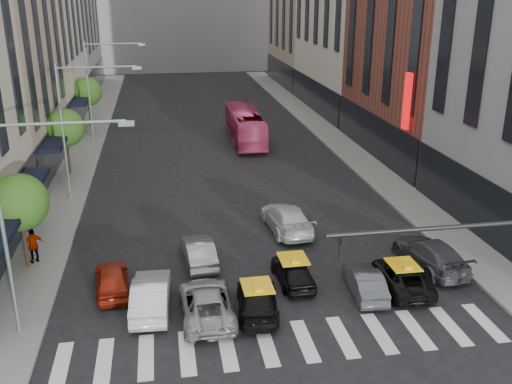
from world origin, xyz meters
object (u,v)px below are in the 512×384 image
pedestrian_far (34,246)px  taxi_center (293,271)px  car_red (112,279)px  streetlamp_near (25,200)px  taxi_left (257,299)px  bus (245,125)px  streetlamp_mid (76,114)px  streetlamp_far (98,77)px  car_white_front (151,294)px

pedestrian_far → taxi_center: bearing=130.9°
pedestrian_far → car_red: bearing=108.6°
car_red → taxi_center: size_ratio=1.02×
streetlamp_near → taxi_center: size_ratio=2.36×
car_red → taxi_left: (6.46, -2.91, -0.03)m
car_red → bus: bus is taller
streetlamp_mid → taxi_center: 18.49m
bus → pedestrian_far: (-14.53, -23.02, -0.45)m
streetlamp_far → pedestrian_far: (-1.48, -25.54, -4.81)m
streetlamp_far → car_red: (2.64, -29.05, -5.24)m
car_red → taxi_left: size_ratio=0.89×
streetlamp_near → pedestrian_far: size_ratio=4.78×
taxi_center → pedestrian_far: bearing=-20.4°
bus → streetlamp_mid: bearing=47.1°
streetlamp_mid → bus: streetlamp_mid is taller
car_white_front → bus: bus is taller
streetlamp_mid → car_red: (2.64, -13.05, -5.24)m
streetlamp_near → car_red: (2.64, 2.95, -5.24)m
car_red → car_white_front: bearing=127.4°
car_white_front → bus: 29.73m
streetlamp_mid → car_white_front: bearing=-73.4°
car_white_front → streetlamp_far: bearing=-78.5°
taxi_left → taxi_center: taxi_center is taller
streetlamp_near → taxi_left: 10.52m
car_red → pedestrian_far: (-4.13, 3.52, 0.43)m
streetlamp_near → car_red: streetlamp_near is taller
pedestrian_far → streetlamp_far: bearing=-124.3°
taxi_center → bus: bus is taller
streetlamp_near → streetlamp_mid: bearing=90.0°
streetlamp_near → bus: 32.53m
streetlamp_mid → streetlamp_far: bearing=90.0°
streetlamp_far → taxi_center: (11.25, -29.70, -5.26)m
car_red → car_white_front: (1.82, -1.91, 0.09)m
taxi_left → bus: bearing=-90.9°
taxi_center → car_white_front: bearing=8.3°
taxi_center → bus: 27.25m
car_red → streetlamp_near: bearing=41.9°
car_red → pedestrian_far: pedestrian_far is taller
streetlamp_near → car_white_front: streetlamp_near is taller
taxi_left → pedestrian_far: (-10.58, 6.43, 0.46)m
taxi_left → taxi_center: 3.13m
pedestrian_far → streetlamp_mid: bearing=-129.8°
streetlamp_near → taxi_left: (9.10, 0.03, -5.27)m
streetlamp_near → taxi_left: streetlamp_near is taller
car_red → taxi_center: car_red is taller
car_white_front → streetlamp_mid: bearing=-70.1°
streetlamp_far → pedestrian_far: size_ratio=4.78×
car_red → pedestrian_far: bearing=-46.6°
streetlamp_near → streetlamp_far: (0.00, 32.00, 0.00)m
streetlamp_mid → taxi_center: size_ratio=2.36×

